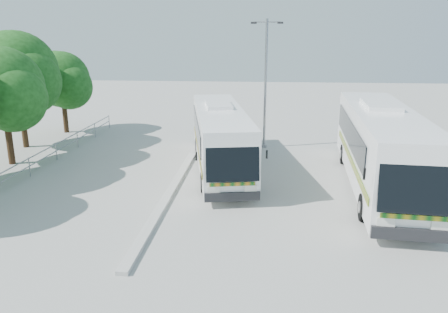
# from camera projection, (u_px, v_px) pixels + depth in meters

# --- Properties ---
(ground) EXTENTS (100.00, 100.00, 0.00)m
(ground) POSITION_uv_depth(u_px,v_px,m) (217.00, 205.00, 18.79)
(ground) COLOR #989893
(ground) RESTS_ON ground
(kerb_divider) EXTENTS (0.40, 16.00, 0.15)m
(kerb_divider) POSITION_uv_depth(u_px,v_px,m) (174.00, 186.00, 20.88)
(kerb_divider) COLOR #B2B2AD
(kerb_divider) RESTS_ON ground
(railing) EXTENTS (0.06, 22.00, 1.00)m
(railing) POSITION_uv_depth(u_px,v_px,m) (39.00, 157.00, 23.27)
(railing) COLOR gray
(railing) RESTS_ON ground
(tree_far_c) EXTENTS (4.97, 4.69, 6.49)m
(tree_far_c) POSITION_uv_depth(u_px,v_px,m) (4.00, 88.00, 23.55)
(tree_far_c) COLOR #382314
(tree_far_c) RESTS_ON ground
(tree_far_d) EXTENTS (5.62, 5.30, 7.33)m
(tree_far_d) POSITION_uv_depth(u_px,v_px,m) (18.00, 72.00, 27.04)
(tree_far_d) COLOR #382314
(tree_far_d) RESTS_ON ground
(tree_far_e) EXTENTS (4.54, 4.28, 5.92)m
(tree_far_e) POSITION_uv_depth(u_px,v_px,m) (62.00, 80.00, 31.55)
(tree_far_e) COLOR #382314
(tree_far_e) RESTS_ON ground
(coach_main) EXTENTS (4.48, 11.97, 3.26)m
(coach_main) POSITION_uv_depth(u_px,v_px,m) (220.00, 136.00, 23.42)
(coach_main) COLOR white
(coach_main) RESTS_ON ground
(coach_adjacent) EXTENTS (3.68, 13.48, 3.70)m
(coach_adjacent) POSITION_uv_depth(u_px,v_px,m) (381.00, 146.00, 20.47)
(coach_adjacent) COLOR white
(coach_adjacent) RESTS_ON ground
(lamppost) EXTENTS (1.95, 0.31, 7.97)m
(lamppost) POSITION_uv_depth(u_px,v_px,m) (266.00, 79.00, 27.11)
(lamppost) COLOR gray
(lamppost) RESTS_ON ground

